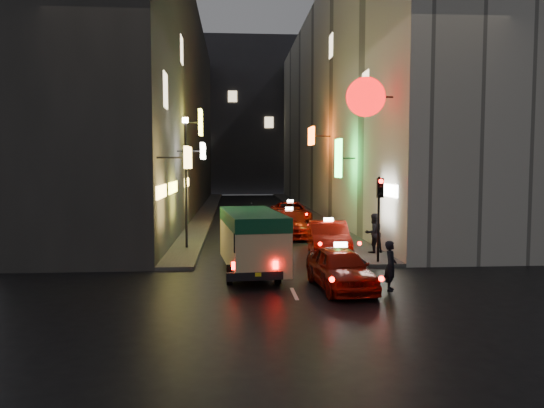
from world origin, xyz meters
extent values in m
plane|color=black|center=(0.00, 0.00, 0.00)|extent=(120.00, 120.00, 0.00)
cube|color=#34322F|center=(-8.00, 34.00, 9.00)|extent=(6.00, 52.00, 18.00)
cube|color=#FFCA59|center=(-3.75, 9.00, 4.42)|extent=(0.18, 1.80, 0.88)
cube|color=white|center=(-3.59, 16.85, 4.88)|extent=(0.18, 2.12, 0.88)
cube|color=#FFF43F|center=(-3.91, 20.18, 6.71)|extent=(0.18, 1.48, 1.56)
cube|color=#FFCA59|center=(-4.98, 10.02, 3.00)|extent=(0.10, 2.84, 0.55)
cube|color=#FFF43F|center=(-4.98, 14.36, 3.00)|extent=(0.10, 3.32, 0.55)
cube|color=#FFCA59|center=(-4.98, 22.14, 3.00)|extent=(0.10, 2.68, 0.55)
cube|color=#FFE5B2|center=(-4.99, 12.00, 7.50)|extent=(0.06, 1.30, 1.60)
cube|color=#FFE5B2|center=(-4.99, 20.00, 11.00)|extent=(0.06, 1.30, 1.60)
cube|color=#B2AEA3|center=(8.00, 34.00, 9.00)|extent=(6.00, 52.00, 18.00)
cylinder|color=#F20A0A|center=(3.80, 10.17, 7.06)|extent=(1.70, 0.18, 1.70)
cube|color=#2FED45|center=(4.03, 17.22, 4.51)|extent=(0.18, 1.24, 2.18)
cube|color=#ED4A0B|center=(3.63, 25.06, 6.18)|extent=(0.18, 2.05, 1.26)
cube|color=white|center=(4.98, 10.64, 3.00)|extent=(0.10, 2.80, 0.55)
cube|color=#FFE5B2|center=(4.99, 15.00, 8.20)|extent=(0.06, 1.30, 1.60)
cube|color=#FFE5B2|center=(4.99, 25.00, 12.50)|extent=(0.06, 1.30, 1.60)
cube|color=#303035|center=(0.00, 66.00, 11.00)|extent=(30.00, 10.00, 22.00)
cube|color=#4A4745|center=(-4.25, 34.00, 0.07)|extent=(1.50, 52.00, 0.15)
cube|color=#4A4745|center=(4.25, 34.00, 0.07)|extent=(1.50, 52.00, 0.15)
cube|color=#CEBC81|center=(-1.24, 7.23, 1.35)|extent=(2.51, 5.64, 2.00)
cube|color=#0E4829|center=(-1.24, 7.23, 2.12)|extent=(2.54, 5.67, 0.50)
cube|color=black|center=(-1.24, 7.51, 1.55)|extent=(2.30, 3.48, 0.46)
cube|color=black|center=(-1.24, 4.55, 0.48)|extent=(1.88, 0.39, 0.27)
cube|color=#FF0A05|center=(-1.92, 4.48, 0.85)|extent=(0.16, 0.06, 0.25)
cube|color=#FF0A05|center=(-0.56, 4.48, 0.85)|extent=(0.16, 0.06, 0.25)
cylinder|color=black|center=(-2.08, 8.98, 0.35)|extent=(0.20, 0.69, 0.69)
cylinder|color=black|center=(-0.41, 5.48, 0.35)|extent=(0.20, 0.69, 0.69)
imported|color=maroon|center=(1.61, 4.56, 0.82)|extent=(2.57, 5.30, 1.63)
cube|color=white|center=(1.61, 4.56, 1.72)|extent=(0.43, 0.22, 0.16)
sphere|color=#FF0A05|center=(0.88, 2.23, 0.84)|extent=(0.16, 0.16, 0.16)
sphere|color=#FF0A05|center=(2.33, 2.23, 0.84)|extent=(0.16, 0.16, 0.16)
imported|color=maroon|center=(2.37, 11.03, 0.91)|extent=(2.80, 5.91, 1.83)
cube|color=white|center=(2.37, 11.03, 1.92)|extent=(0.43, 0.21, 0.16)
sphere|color=#FF0A05|center=(1.56, 8.41, 0.94)|extent=(0.16, 0.16, 0.16)
sphere|color=#FF0A05|center=(3.18, 8.41, 0.94)|extent=(0.16, 0.16, 0.16)
imported|color=maroon|center=(1.26, 17.59, 0.89)|extent=(2.39, 5.65, 1.79)
cube|color=white|center=(1.26, 17.59, 1.88)|extent=(0.42, 0.19, 0.16)
sphere|color=#FF0A05|center=(0.47, 15.03, 0.92)|extent=(0.16, 0.16, 0.16)
sphere|color=#FF0A05|center=(2.05, 15.03, 0.92)|extent=(0.16, 0.16, 0.16)
imported|color=maroon|center=(2.01, 24.01, 0.90)|extent=(2.36, 5.66, 1.79)
cube|color=white|center=(2.01, 24.01, 1.88)|extent=(0.42, 0.18, 0.16)
sphere|color=#FF0A05|center=(1.22, 21.45, 0.92)|extent=(0.16, 0.16, 0.16)
sphere|color=#FF0A05|center=(2.81, 21.45, 0.92)|extent=(0.16, 0.16, 0.16)
imported|color=black|center=(3.21, 4.24, 0.93)|extent=(0.57, 0.71, 1.86)
imported|color=black|center=(4.40, 10.82, 1.16)|extent=(0.88, 0.71, 2.03)
cylinder|color=black|center=(4.00, 8.60, 1.90)|extent=(0.10, 0.10, 3.50)
cube|color=black|center=(4.00, 8.42, 3.20)|extent=(0.26, 0.18, 0.80)
sphere|color=#FF0A05|center=(4.00, 8.31, 3.47)|extent=(0.18, 0.18, 0.18)
sphere|color=black|center=(4.00, 8.31, 3.20)|extent=(0.17, 0.17, 0.17)
sphere|color=black|center=(4.00, 8.31, 2.93)|extent=(0.17, 0.17, 0.17)
cylinder|color=black|center=(-4.20, 13.00, 3.15)|extent=(0.12, 0.12, 6.00)
cylinder|color=#FFE5BF|center=(-4.20, 13.00, 6.25)|extent=(0.28, 0.28, 0.25)
camera|label=1|loc=(-1.92, -12.61, 4.12)|focal=35.00mm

